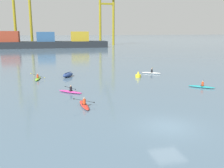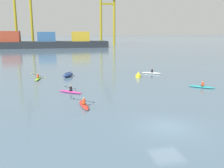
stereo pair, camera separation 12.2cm
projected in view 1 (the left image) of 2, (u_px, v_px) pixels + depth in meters
The scene contains 11 objects.
ground_plane at pixel (168, 127), 19.72m from camera, with size 800.00×800.00×0.00m, color slate.
container_barge at pixel (46, 42), 108.49m from camera, with size 53.38×8.01×7.24m.
gantry_crane_west at pixel (21, 2), 110.98m from camera, with size 8.10×20.10×39.68m.
gantry_crane_west_mid at pixel (107, 11), 125.79m from camera, with size 8.15×21.19×35.02m.
capsized_dinghy at pixel (68, 75), 40.76m from camera, with size 2.35×2.78×0.76m.
channel_buoy at pixel (138, 75), 40.41m from camera, with size 0.90×0.90×1.00m.
kayak_lime at pixel (38, 78), 38.74m from camera, with size 2.19×3.45×1.03m.
kayak_red at pixel (84, 105), 24.94m from camera, with size 2.22×3.44×0.96m.
kayak_teal at pixel (202, 86), 33.10m from camera, with size 2.99×2.64×0.95m.
kayak_white at pixel (151, 73), 43.88m from camera, with size 3.20×2.31×1.05m.
kayak_magenta at pixel (70, 91), 30.39m from camera, with size 2.94×2.70×1.08m.
Camera 1 is at (-8.68, -17.02, 7.44)m, focal length 40.01 mm.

